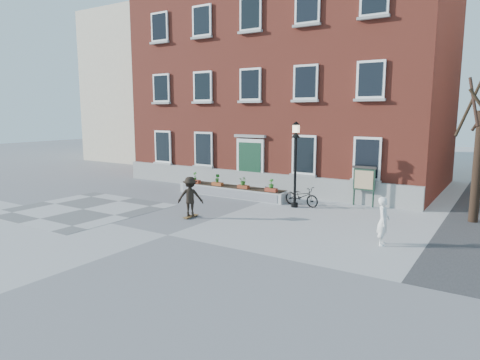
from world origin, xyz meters
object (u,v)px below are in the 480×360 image
Objects in this scene: bystander at (383,221)px; lamp_post at (296,152)px; notice_board at (364,179)px; bicycle at (302,196)px; skateboarder at (190,197)px.

lamp_post is at bearing 43.99° from bystander.
bystander is 0.86× the size of notice_board.
notice_board is at bearing -50.02° from bicycle.
notice_board is at bearing 36.64° from lamp_post.
notice_board is (-2.32, 5.54, 0.46)m from bystander.
bystander is at bearing -36.28° from lamp_post.
bystander is 0.94× the size of skateboarder.
bicycle is 5.43m from skateboarder.
lamp_post is at bearing 56.50° from skateboarder.
bicycle is 2.12m from lamp_post.
notice_board is 8.12m from skateboarder.
lamp_post is (-0.17, -0.39, 2.08)m from bicycle.
notice_board is at bearing 12.96° from bystander.
bystander is 6.02m from notice_board.
bystander reaches higher than bicycle.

